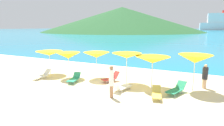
{
  "coord_description": "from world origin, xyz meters",
  "views": [
    {
      "loc": [
        6.4,
        -10.23,
        4.05
      ],
      "look_at": [
        -0.31,
        3.32,
        1.2
      ],
      "focal_mm": 30.95,
      "sensor_mm": 36.0,
      "label": 1
    }
  ],
  "objects_px": {
    "lounge_chair_3": "(177,89)",
    "lounge_chair_1": "(74,78)",
    "umbrella_0": "(49,53)",
    "lounge_chair_0": "(157,93)",
    "lounge_chair_5": "(121,87)",
    "beachgoer_0": "(111,80)",
    "lounge_chair_2": "(42,75)",
    "umbrella_2": "(96,55)",
    "lounge_chair_4": "(111,78)",
    "umbrella_5": "(195,59)",
    "beachgoer_1": "(205,76)",
    "umbrella_3": "(127,56)",
    "umbrella_1": "(68,56)",
    "umbrella_4": "(153,60)"
  },
  "relations": [
    {
      "from": "umbrella_4",
      "to": "umbrella_2",
      "type": "bearing_deg",
      "value": 173.46
    },
    {
      "from": "umbrella_5",
      "to": "beachgoer_1",
      "type": "height_order",
      "value": "umbrella_5"
    },
    {
      "from": "lounge_chair_3",
      "to": "beachgoer_0",
      "type": "height_order",
      "value": "beachgoer_0"
    },
    {
      "from": "umbrella_1",
      "to": "lounge_chair_1",
      "type": "height_order",
      "value": "umbrella_1"
    },
    {
      "from": "lounge_chair_2",
      "to": "lounge_chair_0",
      "type": "bearing_deg",
      "value": 6.53
    },
    {
      "from": "umbrella_2",
      "to": "lounge_chair_1",
      "type": "bearing_deg",
      "value": -117.07
    },
    {
      "from": "umbrella_3",
      "to": "umbrella_5",
      "type": "height_order",
      "value": "umbrella_5"
    },
    {
      "from": "umbrella_1",
      "to": "lounge_chair_4",
      "type": "distance_m",
      "value": 3.9
    },
    {
      "from": "umbrella_5",
      "to": "beachgoer_1",
      "type": "relative_size",
      "value": 1.44
    },
    {
      "from": "lounge_chair_1",
      "to": "beachgoer_1",
      "type": "height_order",
      "value": "beachgoer_1"
    },
    {
      "from": "lounge_chair_0",
      "to": "lounge_chair_4",
      "type": "relative_size",
      "value": 1.02
    },
    {
      "from": "lounge_chair_5",
      "to": "beachgoer_0",
      "type": "height_order",
      "value": "beachgoer_0"
    },
    {
      "from": "beachgoer_1",
      "to": "lounge_chair_4",
      "type": "bearing_deg",
      "value": 149.34
    },
    {
      "from": "umbrella_2",
      "to": "lounge_chair_1",
      "type": "relative_size",
      "value": 1.38
    },
    {
      "from": "lounge_chair_1",
      "to": "beachgoer_0",
      "type": "height_order",
      "value": "beachgoer_0"
    },
    {
      "from": "lounge_chair_2",
      "to": "lounge_chair_3",
      "type": "height_order",
      "value": "lounge_chair_3"
    },
    {
      "from": "umbrella_0",
      "to": "lounge_chair_2",
      "type": "relative_size",
      "value": 1.55
    },
    {
      "from": "umbrella_0",
      "to": "umbrella_3",
      "type": "xyz_separation_m",
      "value": [
        6.92,
        0.35,
        0.21
      ]
    },
    {
      "from": "umbrella_0",
      "to": "lounge_chair_0",
      "type": "distance_m",
      "value": 9.81
    },
    {
      "from": "umbrella_3",
      "to": "lounge_chair_0",
      "type": "xyz_separation_m",
      "value": [
        2.64,
        -1.9,
        -1.77
      ]
    },
    {
      "from": "umbrella_4",
      "to": "umbrella_0",
      "type": "bearing_deg",
      "value": -178.8
    },
    {
      "from": "beachgoer_1",
      "to": "lounge_chair_3",
      "type": "bearing_deg",
      "value": -171.22
    },
    {
      "from": "umbrella_1",
      "to": "umbrella_3",
      "type": "distance_m",
      "value": 4.81
    },
    {
      "from": "lounge_chair_5",
      "to": "beachgoer_0",
      "type": "xyz_separation_m",
      "value": [
        0.0,
        -1.4,
        0.78
      ]
    },
    {
      "from": "umbrella_0",
      "to": "umbrella_3",
      "type": "distance_m",
      "value": 6.93
    },
    {
      "from": "umbrella_4",
      "to": "umbrella_5",
      "type": "bearing_deg",
      "value": 12.07
    },
    {
      "from": "umbrella_5",
      "to": "lounge_chair_5",
      "type": "distance_m",
      "value": 4.94
    },
    {
      "from": "lounge_chair_1",
      "to": "beachgoer_0",
      "type": "relative_size",
      "value": 0.84
    },
    {
      "from": "umbrella_0",
      "to": "umbrella_3",
      "type": "relative_size",
      "value": 1.09
    },
    {
      "from": "lounge_chair_3",
      "to": "beachgoer_1",
      "type": "bearing_deg",
      "value": 71.3
    },
    {
      "from": "lounge_chair_5",
      "to": "umbrella_3",
      "type": "bearing_deg",
      "value": -66.19
    },
    {
      "from": "lounge_chair_2",
      "to": "lounge_chair_4",
      "type": "bearing_deg",
      "value": 24.33
    },
    {
      "from": "umbrella_2",
      "to": "lounge_chair_4",
      "type": "distance_m",
      "value": 2.21
    },
    {
      "from": "umbrella_3",
      "to": "lounge_chair_5",
      "type": "height_order",
      "value": "umbrella_3"
    },
    {
      "from": "umbrella_0",
      "to": "beachgoer_1",
      "type": "xyz_separation_m",
      "value": [
        11.98,
        1.65,
        -0.98
      ]
    },
    {
      "from": "lounge_chair_1",
      "to": "lounge_chair_3",
      "type": "relative_size",
      "value": 0.89
    },
    {
      "from": "lounge_chair_2",
      "to": "lounge_chair_4",
      "type": "relative_size",
      "value": 1.08
    },
    {
      "from": "umbrella_2",
      "to": "lounge_chair_5",
      "type": "xyz_separation_m",
      "value": [
        2.98,
        -1.96,
        -1.62
      ]
    },
    {
      "from": "umbrella_3",
      "to": "lounge_chair_3",
      "type": "xyz_separation_m",
      "value": [
        3.56,
        -0.62,
        -1.75
      ]
    },
    {
      "from": "lounge_chair_3",
      "to": "beachgoer_1",
      "type": "xyz_separation_m",
      "value": [
        1.5,
        1.92,
        0.55
      ]
    },
    {
      "from": "umbrella_2",
      "to": "umbrella_3",
      "type": "bearing_deg",
      "value": -7.54
    },
    {
      "from": "umbrella_3",
      "to": "lounge_chair_1",
      "type": "distance_m",
      "value": 4.24
    },
    {
      "from": "lounge_chair_3",
      "to": "lounge_chair_1",
      "type": "bearing_deg",
      "value": -154.53
    },
    {
      "from": "lounge_chair_3",
      "to": "umbrella_1",
      "type": "bearing_deg",
      "value": -161.47
    },
    {
      "from": "umbrella_4",
      "to": "umbrella_5",
      "type": "xyz_separation_m",
      "value": [
        2.53,
        0.54,
        0.17
      ]
    },
    {
      "from": "lounge_chair_0",
      "to": "lounge_chair_1",
      "type": "xyz_separation_m",
      "value": [
        -6.24,
        0.51,
        0.02
      ]
    },
    {
      "from": "umbrella_3",
      "to": "lounge_chair_2",
      "type": "bearing_deg",
      "value": -165.75
    },
    {
      "from": "umbrella_3",
      "to": "beachgoer_1",
      "type": "bearing_deg",
      "value": 14.36
    },
    {
      "from": "lounge_chair_2",
      "to": "lounge_chair_1",
      "type": "bearing_deg",
      "value": 13.17
    },
    {
      "from": "umbrella_0",
      "to": "lounge_chair_4",
      "type": "relative_size",
      "value": 1.67
    }
  ]
}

